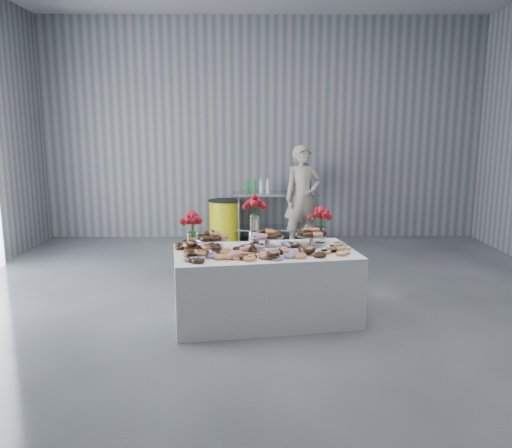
# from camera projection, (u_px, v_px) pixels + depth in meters

# --- Properties ---
(ground) EXTENTS (9.00, 9.00, 0.00)m
(ground) POSITION_uv_depth(u_px,v_px,m) (271.00, 330.00, 5.09)
(ground) COLOR #37393F
(ground) RESTS_ON ground
(room_walls) EXTENTS (8.04, 9.04, 4.02)m
(room_walls) POSITION_uv_depth(u_px,v_px,m) (243.00, 62.00, 4.66)
(room_walls) COLOR slate
(room_walls) RESTS_ON ground
(display_table) EXTENTS (2.04, 1.30, 0.75)m
(display_table) POSITION_uv_depth(u_px,v_px,m) (265.00, 285.00, 5.34)
(display_table) COLOR white
(display_table) RESTS_ON ground
(prep_table) EXTENTS (1.50, 0.60, 0.90)m
(prep_table) POSITION_uv_depth(u_px,v_px,m) (275.00, 208.00, 9.00)
(prep_table) COLOR silver
(prep_table) RESTS_ON ground
(donut_mounds) EXTENTS (1.91, 1.09, 0.09)m
(donut_mounds) POSITION_uv_depth(u_px,v_px,m) (265.00, 248.00, 5.21)
(donut_mounds) COLOR #DC9250
(donut_mounds) RESTS_ON display_table
(cake_stand_left) EXTENTS (0.36, 0.36, 0.17)m
(cake_stand_left) POSITION_uv_depth(u_px,v_px,m) (212.00, 237.00, 5.29)
(cake_stand_left) COLOR silver
(cake_stand_left) RESTS_ON display_table
(cake_stand_mid) EXTENTS (0.36, 0.36, 0.17)m
(cake_stand_mid) POSITION_uv_depth(u_px,v_px,m) (267.00, 235.00, 5.39)
(cake_stand_mid) COLOR silver
(cake_stand_mid) RESTS_ON display_table
(cake_stand_right) EXTENTS (0.36, 0.36, 0.17)m
(cake_stand_right) POSITION_uv_depth(u_px,v_px,m) (312.00, 233.00, 5.48)
(cake_stand_right) COLOR silver
(cake_stand_right) RESTS_ON display_table
(danish_pile) EXTENTS (0.48, 0.48, 0.11)m
(danish_pile) POSITION_uv_depth(u_px,v_px,m) (338.00, 246.00, 5.24)
(danish_pile) COLOR white
(danish_pile) RESTS_ON display_table
(bouquet_left) EXTENTS (0.26, 0.26, 0.42)m
(bouquet_left) POSITION_uv_depth(u_px,v_px,m) (192.00, 221.00, 5.33)
(bouquet_left) COLOR white
(bouquet_left) RESTS_ON display_table
(bouquet_right) EXTENTS (0.26, 0.26, 0.42)m
(bouquet_right) POSITION_uv_depth(u_px,v_px,m) (321.00, 217.00, 5.62)
(bouquet_right) COLOR white
(bouquet_right) RESTS_ON display_table
(bouquet_center) EXTENTS (0.26, 0.26, 0.57)m
(bouquet_center) POSITION_uv_depth(u_px,v_px,m) (255.00, 211.00, 5.53)
(bouquet_center) COLOR silver
(bouquet_center) RESTS_ON display_table
(water_jug) EXTENTS (0.28, 0.28, 0.55)m
(water_jug) POSITION_uv_depth(u_px,v_px,m) (303.00, 178.00, 8.91)
(water_jug) COLOR #446BEA
(water_jug) RESTS_ON prep_table
(drink_bottles) EXTENTS (0.54, 0.08, 0.27)m
(drink_bottles) POSITION_uv_depth(u_px,v_px,m) (258.00, 185.00, 8.82)
(drink_bottles) COLOR #268C33
(drink_bottles) RESTS_ON prep_table
(person) EXTENTS (0.73, 0.57, 1.76)m
(person) POSITION_uv_depth(u_px,v_px,m) (303.00, 198.00, 8.40)
(person) COLOR #CC8C93
(person) RESTS_ON ground
(trash_barrel) EXTENTS (0.59, 0.59, 0.76)m
(trash_barrel) POSITION_uv_depth(u_px,v_px,m) (225.00, 221.00, 9.04)
(trash_barrel) COLOR yellow
(trash_barrel) RESTS_ON ground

